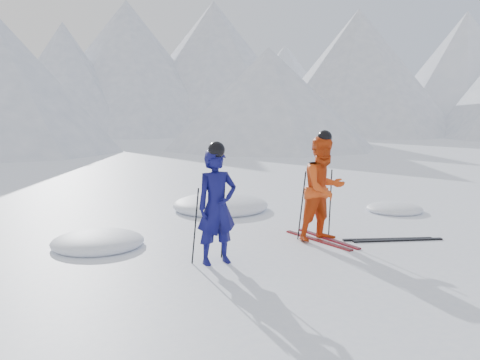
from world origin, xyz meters
TOP-DOWN VIEW (x-y plane):
  - ground at (0.00, 0.00)m, footprint 160.00×160.00m
  - mountain_range at (5.71, 35.31)m, footprint 106.15×62.94m
  - skier_blue at (-3.17, -0.67)m, footprint 0.68×0.47m
  - skier_red at (-0.82, -0.42)m, footprint 0.94×0.73m
  - pole_blue_left at (-3.47, -0.52)m, footprint 0.12×0.08m
  - pole_blue_right at (-2.92, -0.42)m, footprint 0.12×0.07m
  - pole_red_left at (-1.12, -0.17)m, footprint 0.13×0.10m
  - pole_red_right at (-0.52, -0.27)m, footprint 0.13×0.09m
  - ski_worn_left at (-0.94, -0.42)m, footprint 0.16×1.70m
  - ski_worn_right at (-0.70, -0.42)m, footprint 0.14×1.70m
  - ski_loose_a at (0.22, -1.04)m, footprint 1.56×0.83m
  - ski_loose_b at (0.32, -1.19)m, footprint 1.59×0.78m
  - snow_lumps at (-1.35, 2.45)m, footprint 8.39×4.16m

SIDE VIEW (x-z plane):
  - ground at x=0.00m, z-range 0.00..0.00m
  - snow_lumps at x=-1.35m, z-range -0.25..0.25m
  - ski_worn_left at x=-0.94m, z-range 0.00..0.03m
  - ski_worn_right at x=-0.70m, z-range 0.00..0.03m
  - ski_loose_a at x=0.22m, z-range 0.00..0.03m
  - ski_loose_b at x=0.32m, z-range 0.00..0.03m
  - pole_blue_left at x=-3.47m, z-range 0.00..1.19m
  - pole_blue_right at x=-2.92m, z-range 0.00..1.19m
  - pole_red_left at x=-1.12m, z-range 0.00..1.27m
  - pole_red_right at x=-0.52m, z-range 0.00..1.28m
  - skier_blue at x=-3.17m, z-range 0.00..1.79m
  - skier_red at x=-0.82m, z-range 0.00..1.91m
  - mountain_range at x=5.71m, z-range -1.04..14.49m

